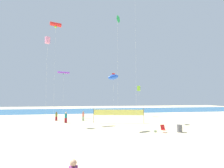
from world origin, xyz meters
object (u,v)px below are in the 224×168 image
trash_barrel (180,128)px  volleyball_net (119,113)px  kite_green_delta (117,19)px  beachgoer_teal_shirt (66,117)px  kite_violet_tube (64,73)px  beach_handbag (155,131)px  kite_pink_box (47,40)px  kite_blue_inflatable (113,77)px  kite_lime_box (139,88)px  beachgoer_coral_shirt (83,116)px  kite_red_tube (56,25)px  beachgoer_olive_shirt (56,116)px  folding_beach_chair (163,128)px

trash_barrel → volleyball_net: bearing=125.3°
trash_barrel → kite_green_delta: bearing=117.0°
beachgoer_teal_shirt → kite_violet_tube: bearing=-89.6°
beach_handbag → kite_pink_box: 20.90m
kite_blue_inflatable → kite_lime_box: bearing=59.8°
beachgoer_coral_shirt → kite_pink_box: kite_pink_box is taller
beachgoer_teal_shirt → kite_violet_tube: 11.50m
kite_pink_box → kite_green_delta: size_ratio=0.71×
kite_red_tube → kite_green_delta: bearing=0.7°
beachgoer_olive_shirt → kite_red_tube: 16.12m
kite_red_tube → volleyball_net: bearing=-12.5°
beachgoer_olive_shirt → trash_barrel: size_ratio=1.78×
kite_lime_box → beachgoer_coral_shirt: bearing=-157.0°
beachgoer_teal_shirt → trash_barrel: (14.42, -9.97, -0.51)m
beach_handbag → folding_beach_chair: bearing=-13.2°
beach_handbag → kite_pink_box: kite_pink_box is taller
beachgoer_coral_shirt → kite_pink_box: (-5.72, -3.78, 12.29)m
kite_pink_box → kite_blue_inflatable: 12.63m
beachgoer_coral_shirt → kite_blue_inflatable: 11.51m
volleyball_net → kite_blue_inflatable: size_ratio=1.09×
volleyball_net → kite_green_delta: size_ratio=0.42×
trash_barrel → volleyball_net: volleyball_net is taller
trash_barrel → beachgoer_olive_shirt: bearing=141.8°
beachgoer_teal_shirt → kite_green_delta: 19.88m
kite_green_delta → kite_blue_inflatable: bearing=-105.5°
kite_violet_tube → kite_red_tube: (-0.69, -7.02, 7.42)m
beachgoer_coral_shirt → trash_barrel: bearing=-21.3°
kite_lime_box → beachgoer_teal_shirt: bearing=-154.4°
folding_beach_chair → volleyball_net: size_ratio=0.11×
kite_pink_box → kite_blue_inflatable: size_ratio=1.84×
trash_barrel → volleyball_net: (-5.85, 8.26, 1.19)m
beach_handbag → kite_violet_tube: (-12.91, 17.16, 9.28)m
beachgoer_coral_shirt → kite_pink_box: 14.07m
folding_beach_chair → kite_pink_box: 21.42m
beachgoer_coral_shirt → kite_violet_tube: size_ratio=0.17×
beachgoer_teal_shirt → kite_lime_box: (15.04, 7.22, 5.20)m
beachgoer_olive_shirt → volleyball_net: bearing=36.2°
kite_red_tube → kite_pink_box: bearing=-107.7°
kite_blue_inflatable → kite_green_delta: bearing=74.5°
kite_lime_box → beachgoer_olive_shirt: bearing=-165.7°
beachgoer_coral_shirt → kite_blue_inflatable: bearing=-41.5°
beachgoer_teal_shirt → kite_lime_box: bearing=-164.5°
volleyball_net → kite_pink_box: size_ratio=0.59×
kite_green_delta → beachgoer_teal_shirt: bearing=-174.9°
kite_blue_inflatable → kite_violet_tube: 16.95m
beachgoer_teal_shirt → trash_barrel: bearing=135.2°
beachgoer_coral_shirt → volleyball_net: 6.88m
kite_pink_box → beachgoer_teal_shirt: bearing=31.4°
volleyball_net → kite_violet_tube: (-9.99, 9.39, 7.77)m
beachgoer_olive_shirt → kite_lime_box: bearing=74.1°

